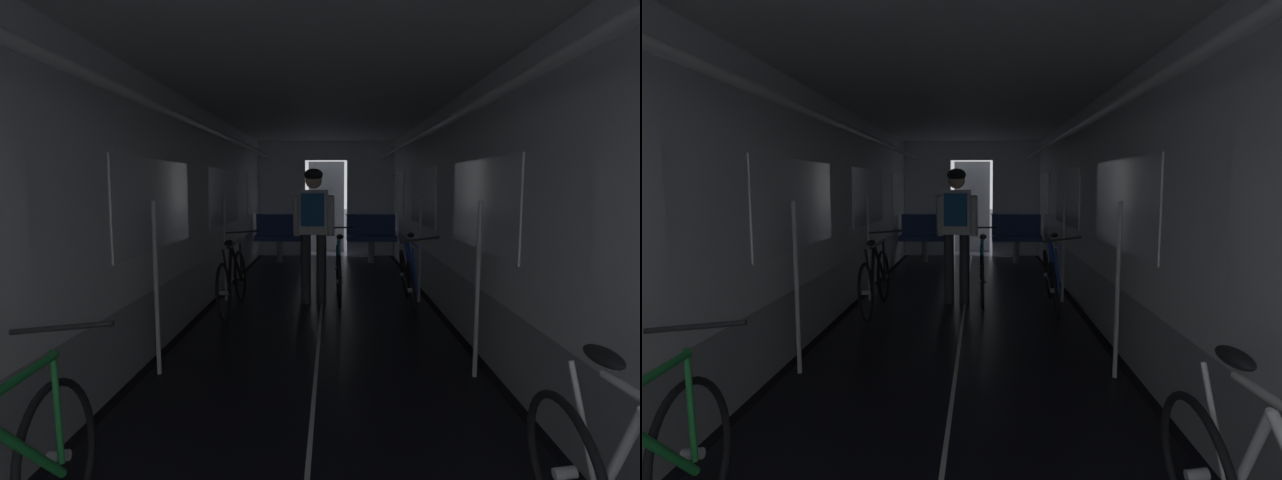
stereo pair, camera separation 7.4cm
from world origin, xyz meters
The scene contains 7 objects.
train_car_shell centered at (0.00, 3.60, 1.70)m, with size 3.14×12.34×2.57m.
bench_seat_far_left centered at (-0.90, 8.07, 0.57)m, with size 0.98×0.51×0.95m.
bench_seat_far_right centered at (0.90, 8.07, 0.57)m, with size 0.98×0.51×0.95m.
bicycle_black centered at (-1.07, 4.14, 0.38)m, with size 0.44×1.69×0.95m.
bicycle_blue centered at (1.07, 4.36, 0.38)m, with size 0.44×1.69×0.95m.
person_cyclist_aisle centered at (-0.11, 4.56, 1.07)m, with size 0.54×0.40×1.73m.
bicycle_teal_in_aisle centered at (0.22, 4.82, 0.38)m, with size 0.44×1.69×0.94m.
Camera 1 is at (0.13, -1.81, 1.52)m, focal length 28.26 mm.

